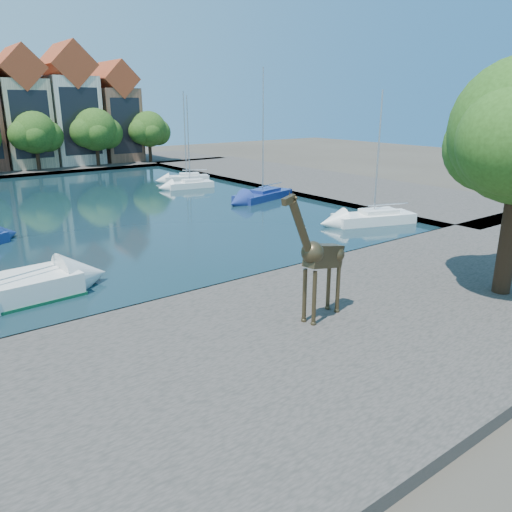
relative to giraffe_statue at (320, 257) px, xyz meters
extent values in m
plane|color=#38332B|center=(1.54, 5.97, -3.18)|extent=(160.00, 160.00, 0.00)
cube|color=black|center=(1.54, 29.97, -3.14)|extent=(38.00, 50.00, 0.08)
cube|color=#46413D|center=(1.54, -1.03, -2.93)|extent=(50.00, 14.00, 0.50)
cube|color=#46413D|center=(1.54, 61.97, -2.93)|extent=(60.00, 16.00, 0.50)
cube|color=#46413D|center=(26.54, 29.97, -2.93)|extent=(14.00, 52.00, 0.50)
cylinder|color=#332114|center=(9.04, -3.03, 0.07)|extent=(0.80, 0.80, 5.50)
cube|color=#C2B28B|center=(3.54, 61.97, 3.07)|extent=(5.88, 9.00, 11.50)
cube|color=#A43920|center=(3.54, 61.97, 10.14)|extent=(5.94, 9.18, 5.94)
cube|color=black|center=(3.54, 57.49, 3.07)|extent=(4.80, 0.05, 8.62)
cube|color=beige|center=(10.04, 61.97, 3.32)|extent=(6.37, 9.00, 12.00)
cube|color=#A43920|center=(10.04, 61.97, 10.75)|extent=(6.43, 9.18, 6.43)
cube|color=black|center=(10.04, 57.49, 3.32)|extent=(5.20, 0.05, 9.00)
cube|color=brown|center=(16.54, 61.97, 2.57)|extent=(5.39, 9.00, 10.50)
cube|color=#A43920|center=(16.54, 61.97, 9.03)|extent=(5.44, 9.18, 5.44)
cube|color=black|center=(16.54, 57.49, 2.57)|extent=(4.40, 0.05, 7.88)
cylinder|color=#332114|center=(3.54, 56.47, -1.08)|extent=(0.50, 0.50, 3.20)
sphere|color=#1B3D11|center=(3.54, 56.47, 2.14)|extent=(5.40, 5.40, 5.40)
sphere|color=#1B3D11|center=(5.16, 56.77, 1.60)|extent=(4.05, 4.05, 4.05)
sphere|color=#1B3D11|center=(2.06, 56.07, 1.87)|extent=(3.78, 3.78, 3.78)
cylinder|color=#332114|center=(11.54, 56.47, -1.08)|extent=(0.50, 0.50, 3.20)
sphere|color=#1B3D11|center=(11.54, 56.47, 2.26)|extent=(5.80, 5.80, 5.80)
sphere|color=#1B3D11|center=(13.28, 56.77, 1.68)|extent=(4.35, 4.35, 4.35)
sphere|color=#1B3D11|center=(9.95, 56.07, 1.97)|extent=(4.06, 4.06, 4.06)
cylinder|color=#332114|center=(19.54, 56.47, -1.08)|extent=(0.50, 0.50, 3.20)
sphere|color=#1B3D11|center=(19.54, 56.47, 2.08)|extent=(5.20, 5.20, 5.20)
sphere|color=#1B3D11|center=(21.10, 56.77, 1.56)|extent=(3.90, 3.90, 3.90)
sphere|color=#1B3D11|center=(18.11, 56.07, 1.82)|extent=(3.64, 3.64, 3.64)
cylinder|color=#3C311E|center=(-0.56, -0.36, -1.54)|extent=(0.17, 0.17, 2.27)
cylinder|color=#3C311E|center=(-0.65, 0.11, -1.54)|extent=(0.17, 0.17, 2.27)
cylinder|color=#3C311E|center=(1.14, -0.01, -1.54)|extent=(0.17, 0.17, 2.27)
cylinder|color=#3C311E|center=(1.04, 0.45, -1.54)|extent=(0.17, 0.17, 2.27)
cube|color=#3C311E|center=(0.30, 0.06, -0.03)|extent=(2.27, 1.02, 1.33)
cylinder|color=#3C311E|center=(-1.28, -0.26, 1.44)|extent=(1.49, 0.61, 2.35)
cube|color=#3C311E|center=(-2.05, -0.41, 2.60)|extent=(0.66, 0.32, 0.36)
cube|color=white|center=(16.54, 11.00, -2.61)|extent=(6.67, 4.16, 0.97)
cube|color=white|center=(16.54, 11.00, -2.29)|extent=(3.11, 2.37, 0.54)
cylinder|color=#B2B2B7|center=(16.54, 11.00, 2.21)|extent=(0.13, 0.13, 9.11)
cube|color=navy|center=(15.79, 24.07, -2.66)|extent=(7.01, 3.96, 0.88)
cube|color=navy|center=(15.79, 24.07, -2.37)|extent=(3.22, 2.32, 0.49)
cylinder|color=#B2B2B7|center=(15.79, 24.07, 3.27)|extent=(0.12, 0.12, 11.36)
cube|color=silver|center=(13.54, 34.18, -2.68)|extent=(5.21, 2.51, 0.84)
cube|color=silver|center=(13.54, 34.18, -2.40)|extent=(2.35, 1.55, 0.47)
cylinder|color=#B2B2B7|center=(13.54, 34.18, 2.08)|extent=(0.11, 0.11, 9.06)
cube|color=silver|center=(15.32, 38.08, -2.62)|extent=(5.37, 3.56, 0.95)
cube|color=silver|center=(15.32, 38.08, -2.30)|extent=(2.52, 1.99, 0.53)
cylinder|color=#B2B2B7|center=(15.32, 38.08, 2.36)|extent=(0.13, 0.13, 9.43)
camera|label=1|loc=(-13.50, -13.66, 5.92)|focal=35.00mm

